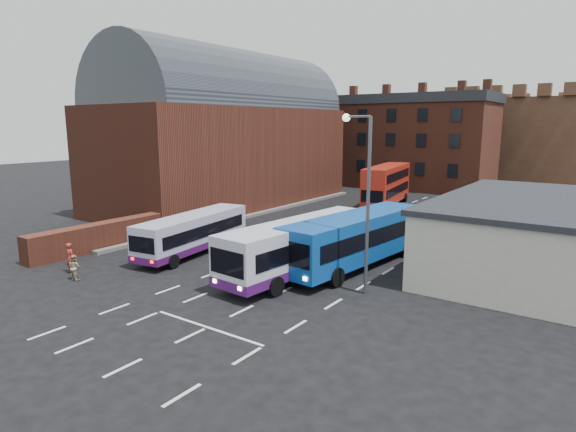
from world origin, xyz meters
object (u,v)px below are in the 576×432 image
Objects in this scene: bus_white_inbound at (301,243)px; bus_red_double at (387,185)px; street_lamp at (363,187)px; pedestrian_beige at (75,267)px; bus_blue at (355,237)px; bus_white_outbound at (193,231)px; pedestrian_red at (70,258)px.

bus_red_double is (-5.57, 24.40, 0.42)m from bus_white_inbound.
street_lamp is at bearing 175.00° from bus_white_inbound.
bus_red_double is 7.60× the size of pedestrian_beige.
pedestrian_beige is (-11.45, -11.04, -1.16)m from bus_blue.
bus_blue is 1.32× the size of street_lamp.
bus_blue reaches higher than bus_white_inbound.
bus_white_outbound is 8.34m from bus_white_inbound.
bus_white_outbound is at bearing 74.44° from bus_red_double.
bus_white_inbound reaches higher than pedestrian_red.
bus_white_inbound is at bearing -144.18° from pedestrian_red.
bus_white_outbound is 24.83m from bus_red_double.
bus_white_outbound is 1.09× the size of street_lamp.
pedestrian_beige is (-1.27, -7.70, -0.82)m from bus_white_outbound.
bus_red_double is 32.66m from pedestrian_beige.
bus_white_outbound is at bearing -108.52° from pedestrian_red.
pedestrian_beige is at bearing 49.93° from bus_blue.
street_lamp is at bearing 127.21° from bus_blue.
street_lamp is 16.24m from pedestrian_beige.
bus_blue is 8.33× the size of pedestrian_beige.
bus_blue is at bearing -138.92° from pedestrian_red.
bus_white_inbound is 0.97× the size of bus_blue.
bus_white_outbound reaches higher than pedestrian_beige.
bus_blue is at bearing -116.26° from bus_white_inbound.
street_lamp reaches higher than bus_white_inbound.
pedestrian_beige is at bearing -152.17° from street_lamp.
pedestrian_beige is at bearing 158.69° from pedestrian_red.
street_lamp reaches higher than bus_white_outbound.
bus_white_outbound is at bearing 177.95° from street_lamp.
bus_blue reaches higher than bus_white_outbound.
pedestrian_red is (-12.83, -10.45, -0.98)m from bus_blue.
bus_blue reaches higher than pedestrian_red.
bus_red_double reaches higher than bus_blue.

